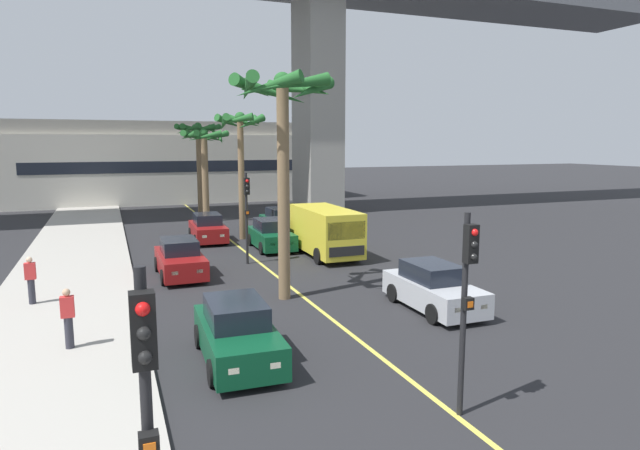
% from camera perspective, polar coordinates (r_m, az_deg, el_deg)
% --- Properties ---
extents(sidewalk_left, '(4.80, 80.00, 0.15)m').
position_cam_1_polar(sidewalk_left, '(19.20, -25.53, -8.77)').
color(sidewalk_left, '#ADA89E').
rests_on(sidewalk_left, ground).
extents(lane_stripe_center, '(0.14, 56.00, 0.01)m').
position_cam_1_polar(lane_stripe_center, '(27.66, -7.57, -2.99)').
color(lane_stripe_center, '#DBCC4C').
rests_on(lane_stripe_center, ground).
extents(pier_building_backdrop, '(29.28, 8.04, 7.44)m').
position_cam_1_polar(pier_building_backdrop, '(54.17, -14.66, 6.36)').
color(pier_building_backdrop, beige).
rests_on(pier_building_backdrop, ground).
extents(car_queue_front, '(1.95, 4.16, 1.56)m').
position_cam_1_polar(car_queue_front, '(14.30, -8.69, -11.17)').
color(car_queue_front, '#0C4728').
rests_on(car_queue_front, ground).
extents(car_queue_second, '(1.86, 4.11, 1.56)m').
position_cam_1_polar(car_queue_second, '(18.67, 11.78, -6.52)').
color(car_queue_second, '#B7BABF').
rests_on(car_queue_second, ground).
extents(car_queue_third, '(1.94, 4.15, 1.56)m').
position_cam_1_polar(car_queue_third, '(31.40, -11.68, -0.38)').
color(car_queue_third, maroon).
rests_on(car_queue_third, ground).
extents(car_queue_fourth, '(1.90, 4.14, 1.56)m').
position_cam_1_polar(car_queue_fourth, '(28.68, -5.17, -1.08)').
color(car_queue_fourth, '#0C4728').
rests_on(car_queue_fourth, ground).
extents(car_queue_fifth, '(1.86, 4.11, 1.56)m').
position_cam_1_polar(car_queue_fifth, '(33.49, -4.09, 0.33)').
color(car_queue_fifth, '#0C4728').
rests_on(car_queue_fifth, ground).
extents(car_queue_sixth, '(1.86, 4.11, 1.56)m').
position_cam_1_polar(car_queue_sixth, '(23.47, -14.46, -3.50)').
color(car_queue_sixth, maroon).
rests_on(car_queue_sixth, ground).
extents(delivery_van, '(2.20, 5.27, 2.36)m').
position_cam_1_polar(delivery_van, '(26.61, 0.60, -0.57)').
color(delivery_van, yellow).
rests_on(delivery_van, ground).
extents(traffic_light_left_sidewalk_corner, '(0.24, 0.37, 4.20)m').
position_cam_1_polar(traffic_light_left_sidewalk_corner, '(6.01, -17.66, -18.26)').
color(traffic_light_left_sidewalk_corner, black).
rests_on(traffic_light_left_sidewalk_corner, sidewalk_left).
extents(traffic_light_median_near, '(0.24, 0.37, 4.20)m').
position_cam_1_polar(traffic_light_median_near, '(11.17, 15.14, -6.33)').
color(traffic_light_median_near, black).
rests_on(traffic_light_median_near, ground).
extents(traffic_light_median_far, '(0.24, 0.37, 4.20)m').
position_cam_1_polar(traffic_light_median_far, '(24.89, -7.69, 2.03)').
color(traffic_light_median_far, black).
rests_on(traffic_light_median_far, ground).
extents(palm_tree_near_median, '(3.66, 3.67, 7.91)m').
position_cam_1_polar(palm_tree_near_median, '(19.00, -3.91, 11.29)').
color(palm_tree_near_median, brown).
rests_on(palm_tree_near_median, ground).
extents(palm_tree_mid_median, '(2.81, 2.93, 7.25)m').
position_cam_1_polar(palm_tree_mid_median, '(31.44, -8.33, 9.08)').
color(palm_tree_mid_median, brown).
rests_on(palm_tree_mid_median, ground).
extents(palm_tree_far_median, '(3.41, 3.51, 6.49)m').
position_cam_1_polar(palm_tree_far_median, '(38.95, -12.03, 7.83)').
color(palm_tree_far_median, brown).
rests_on(palm_tree_far_median, ground).
extents(palm_tree_farthest_median, '(3.70, 3.72, 7.11)m').
position_cam_1_polar(palm_tree_farthest_median, '(44.64, -12.66, 8.85)').
color(palm_tree_farthest_median, brown).
rests_on(palm_tree_farthest_median, ground).
extents(pedestrian_near_crosswalk, '(0.34, 0.22, 1.62)m').
position_cam_1_polar(pedestrian_near_crosswalk, '(15.94, -24.90, -8.76)').
color(pedestrian_near_crosswalk, '#2D2D38').
rests_on(pedestrian_near_crosswalk, sidewalk_left).
extents(pedestrian_mid_block, '(0.34, 0.22, 1.62)m').
position_cam_1_polar(pedestrian_mid_block, '(20.77, -28.05, -5.04)').
color(pedestrian_mid_block, '#2D2D38').
rests_on(pedestrian_mid_block, sidewalk_left).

